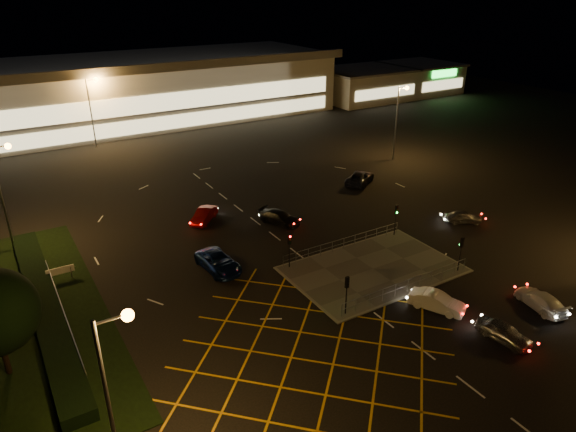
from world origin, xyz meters
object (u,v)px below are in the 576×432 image
car_near_silver (504,332)px  car_circ_red (204,215)px  signal_se (461,247)px  signal_nw (289,244)px  car_far_dkgrey (280,217)px  car_approach_white (541,300)px  signal_sw (347,288)px  car_east_grey (360,178)px  car_queue_white (437,302)px  car_right_silver (463,217)px  signal_ne (396,214)px  car_left_blue (218,262)px

car_near_silver → car_circ_red: 30.50m
signal_se → car_circ_red: size_ratio=0.76×
signal_nw → car_far_dkgrey: 9.35m
car_far_dkgrey → car_approach_white: (9.30, -23.26, -0.02)m
signal_sw → car_near_silver: signal_sw is taller
car_circ_red → car_east_grey: size_ratio=0.79×
signal_se → car_queue_white: bearing=27.7°
car_queue_white → car_approach_white: size_ratio=0.95×
car_right_silver → car_east_grey: 14.57m
signal_ne → car_near_silver: size_ratio=0.82×
signal_ne → car_far_dkgrey: size_ratio=0.70×
signal_sw → signal_nw: bearing=-90.0°
car_right_silver → car_queue_white: bearing=155.3°
signal_ne → signal_se: bearing=-90.0°
car_near_silver → car_circ_red: (-10.02, 28.80, 0.03)m
car_left_blue → car_right_silver: car_left_blue is taller
car_queue_white → car_left_blue: bearing=102.6°
signal_se → car_left_blue: size_ratio=0.61×
signal_sw → car_circ_red: (-2.53, 20.72, -1.68)m
signal_nw → car_circ_red: bearing=101.2°
signal_se → signal_ne: same height
signal_se → car_east_grey: (6.16, 21.06, -1.64)m
signal_se → car_left_blue: signal_se is taller
car_left_blue → signal_ne: bearing=-14.2°
signal_sw → signal_nw: size_ratio=1.00×
car_queue_white → car_far_dkgrey: size_ratio=0.92×
car_east_grey → car_approach_white: car_east_grey is taller
car_near_silver → car_far_dkgrey: size_ratio=0.85×
signal_se → car_left_blue: bearing=-32.3°
signal_sw → car_circ_red: signal_sw is taller
signal_sw → car_left_blue: signal_sw is taller
signal_sw → signal_se: (12.00, 0.00, 0.00)m
signal_sw → car_circ_red: bearing=-83.0°
car_far_dkgrey → car_left_blue: bearing=-176.2°
car_queue_white → car_right_silver: car_queue_white is taller
signal_sw → car_near_silver: bearing=132.8°
signal_se → car_right_silver: (8.12, 6.62, -1.73)m
car_left_blue → car_circ_red: bearing=69.6°
signal_se → car_near_silver: size_ratio=0.82×
signal_sw → signal_ne: bearing=-146.4°
signal_nw → car_near_silver: signal_nw is taller
signal_se → signal_nw: size_ratio=1.00×
signal_sw → car_left_blue: bearing=-64.1°
signal_nw → car_circ_red: size_ratio=0.76×
signal_sw → car_east_grey: signal_sw is taller
car_queue_white → car_east_grey: 26.84m
car_queue_white → car_approach_white: car_queue_white is taller
car_queue_white → car_left_blue: size_ratio=0.80×
signal_ne → signal_sw: bearing=-146.4°
car_queue_white → car_right_silver: (13.84, 9.63, -0.04)m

